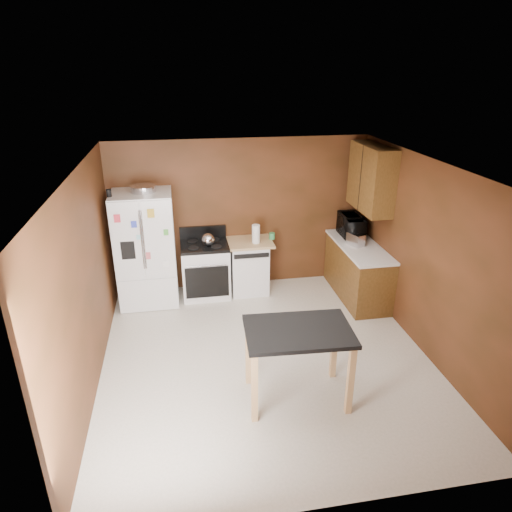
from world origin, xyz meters
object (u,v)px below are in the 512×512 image
object	(u,v)px
roasting_pan	(143,189)
pen_cup	(109,193)
green_canister	(272,236)
microwave	(351,227)
refrigerator	(146,249)
dishwasher	(249,266)
toaster	(356,239)
island	(298,341)
gas_range	(205,269)
kettle	(208,240)
paper_towel	(256,234)

from	to	relation	value
roasting_pan	pen_cup	xyz separation A→B (m)	(-0.47, -0.20, 0.01)
green_canister	microwave	distance (m)	1.33
green_canister	pen_cup	bearing A→B (deg)	-173.89
refrigerator	dishwasher	size ratio (longest dim) A/B	2.02
toaster	island	size ratio (longest dim) A/B	0.22
dishwasher	gas_range	bearing A→B (deg)	-178.06
kettle	dishwasher	bearing A→B (deg)	9.87
refrigerator	island	world-z (taller)	refrigerator
kettle	green_canister	world-z (taller)	kettle
kettle	island	size ratio (longest dim) A/B	0.17
roasting_pan	paper_towel	bearing A→B (deg)	-1.79
pen_cup	dishwasher	size ratio (longest dim) A/B	0.12
green_canister	toaster	xyz separation A→B (m)	(1.25, -0.52, 0.05)
refrigerator	island	bearing A→B (deg)	-56.79
island	microwave	bearing A→B (deg)	59.00
dishwasher	roasting_pan	bearing A→B (deg)	-178.97
green_canister	dishwasher	world-z (taller)	green_canister
paper_towel	roasting_pan	bearing A→B (deg)	178.21
paper_towel	microwave	world-z (taller)	microwave
green_canister	dishwasher	xyz separation A→B (m)	(-0.40, -0.04, -0.49)
refrigerator	dishwasher	world-z (taller)	refrigerator
kettle	island	bearing A→B (deg)	-73.55
roasting_pan	paper_towel	world-z (taller)	roasting_pan
roasting_pan	refrigerator	bearing A→B (deg)	-128.51
roasting_pan	green_canister	bearing A→B (deg)	1.87
green_canister	refrigerator	xyz separation A→B (m)	(-2.03, -0.12, -0.04)
roasting_pan	microwave	world-z (taller)	roasting_pan
green_canister	roasting_pan	bearing A→B (deg)	-178.13
roasting_pan	dishwasher	distance (m)	2.11
microwave	gas_range	size ratio (longest dim) A/B	0.54
pen_cup	refrigerator	bearing A→B (deg)	18.39
microwave	dishwasher	xyz separation A→B (m)	(-1.72, 0.08, -0.61)
paper_towel	island	size ratio (longest dim) A/B	0.25
paper_towel	microwave	size ratio (longest dim) A/B	0.51
pen_cup	gas_range	bearing A→B (deg)	8.60
pen_cup	paper_towel	xyz separation A→B (m)	(2.17, 0.14, -0.81)
roasting_pan	kettle	world-z (taller)	roasting_pan
pen_cup	green_canister	size ratio (longest dim) A/B	1.04
paper_towel	island	bearing A→B (deg)	-89.88
kettle	roasting_pan	bearing A→B (deg)	174.63
paper_towel	island	world-z (taller)	paper_towel
kettle	refrigerator	bearing A→B (deg)	178.21
refrigerator	dishwasher	bearing A→B (deg)	2.99
gas_range	dishwasher	size ratio (longest dim) A/B	1.24
kettle	dishwasher	world-z (taller)	kettle
paper_towel	green_canister	world-z (taller)	paper_towel
toaster	microwave	xyz separation A→B (m)	(0.08, 0.40, 0.07)
microwave	toaster	bearing A→B (deg)	170.61
pen_cup	dishwasher	distance (m)	2.50
pen_cup	roasting_pan	bearing A→B (deg)	22.84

